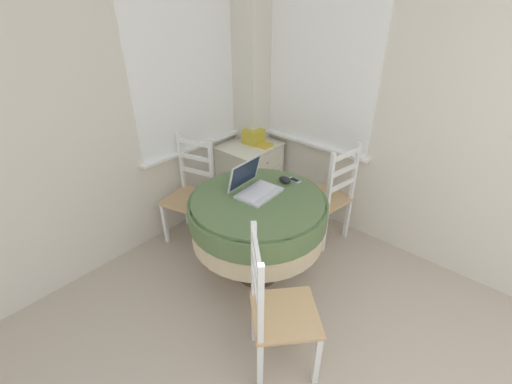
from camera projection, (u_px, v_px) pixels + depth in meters
The scene contains 11 objects.
corner_room_shell at pixel (294, 122), 2.33m from camera, with size 4.38×5.13×2.55m.
round_dining_table at pixel (258, 216), 2.60m from camera, with size 1.04×1.04×0.73m.
laptop at pixel (254, 186), 2.57m from camera, with size 0.35×0.31×0.24m.
computer_mouse at pixel (285, 180), 2.71m from camera, with size 0.07×0.10×0.05m.
cell_phone at pixel (294, 180), 2.75m from camera, with size 0.06×0.11×0.01m.
dining_chair_near_back_window at pixel (191, 194), 3.12m from camera, with size 0.47×0.47×0.97m.
dining_chair_near_right_window at pixel (328, 198), 3.08m from camera, with size 0.44×0.44×0.97m.
dining_chair_camera_near at pixel (277, 312), 1.98m from camera, with size 0.54×0.54×0.97m.
corner_cabinet at pixel (250, 175), 3.67m from camera, with size 0.59×0.50×0.70m.
storage_box at pixel (253, 136), 3.51m from camera, with size 0.18×0.18×0.14m.
book_on_cabinet at pixel (260, 143), 3.49m from camera, with size 0.14×0.26×0.02m.
Camera 1 is at (-0.60, 0.79, 2.05)m, focal length 24.00 mm.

